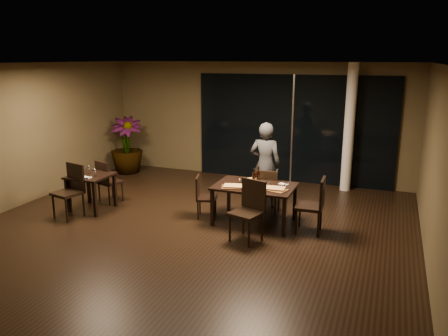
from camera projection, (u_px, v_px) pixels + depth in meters
ground at (189, 230)px, 8.08m from camera, size 8.00×8.00×0.00m
wall_back at (256, 121)px, 11.37m from camera, size 8.00×0.10×3.00m
wall_left at (14, 136)px, 9.14m from camera, size 0.10×8.00×3.00m
wall_right at (441, 172)px, 6.29m from camera, size 0.10×8.00×3.00m
ceiling at (186, 63)px, 7.34m from camera, size 8.00×8.00×0.04m
window_panel at (293, 129)px, 10.97m from camera, size 5.00×0.06×2.70m
column at (349, 128)px, 10.16m from camera, size 0.24×0.24×3.00m
main_table at (255, 189)px, 8.29m from camera, size 1.50×1.00×0.75m
side_table at (91, 181)px, 9.04m from camera, size 0.80×0.80×0.75m
chair_main_far at (268, 189)px, 8.80m from camera, size 0.45×0.45×0.93m
chair_main_near at (249, 207)px, 7.55m from camera, size 0.61×0.61×1.06m
chair_main_left at (203, 195)px, 8.62m from camera, size 0.49×0.49×0.85m
chair_main_right at (315, 203)px, 7.83m from camera, size 0.50×0.50×1.03m
chair_side_far at (107, 179)px, 9.51m from camera, size 0.55×0.55×0.94m
chair_side_near at (71, 188)px, 8.66m from camera, size 0.59×0.59×1.06m
diner at (265, 165)px, 9.17m from camera, size 0.62×0.42×1.81m
potted_plant at (127, 145)px, 11.93m from camera, size 1.16×1.16×1.53m
pizza_board_left at (238, 187)px, 8.14m from camera, size 0.67×0.48×0.01m
pizza_board_right at (271, 189)px, 8.03m from camera, size 0.67×0.47×0.01m
oblong_pizza_left at (238, 186)px, 8.14m from camera, size 0.54×0.34×0.02m
oblong_pizza_right at (271, 188)px, 8.02m from camera, size 0.52×0.27×0.02m
round_pizza at (252, 180)px, 8.60m from camera, size 0.29×0.29×0.01m
bottle_a at (254, 177)px, 8.25m from camera, size 0.07×0.07×0.32m
bottle_b at (258, 179)px, 8.26m from camera, size 0.06×0.06×0.25m
bottle_c at (258, 175)px, 8.34m from camera, size 0.08×0.08×0.34m
tumbler_left at (241, 180)px, 8.43m from camera, size 0.08×0.08×0.09m
tumbler_right at (269, 183)px, 8.27m from camera, size 0.07×0.07×0.08m
napkin_near at (280, 189)px, 8.01m from camera, size 0.20×0.16×0.01m
napkin_far at (283, 184)px, 8.32m from camera, size 0.20×0.16×0.01m
wine_glass_a at (89, 170)px, 9.08m from camera, size 0.07×0.07×0.16m
wine_glass_b at (95, 172)px, 8.89m from camera, size 0.07×0.07×0.16m
side_napkin at (87, 177)px, 8.79m from camera, size 0.19×0.12×0.01m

